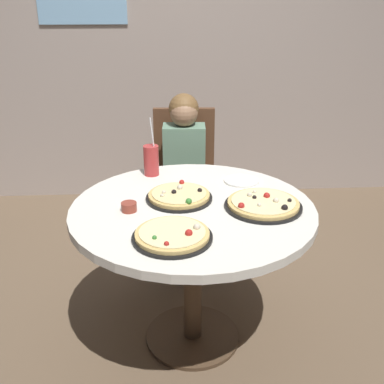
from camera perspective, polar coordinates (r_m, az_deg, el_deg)
ground_plane at (r=2.54m, az=0.07°, el=-17.24°), size 8.00×8.00×0.00m
wall_with_window at (r=3.88m, az=-1.86°, el=20.45°), size 5.20×0.13×2.90m
dining_table at (r=2.18m, az=0.08°, el=-4.37°), size 1.12×1.12×0.75m
chair_wooden at (r=3.11m, az=-0.95°, el=2.22°), size 0.42×0.42×0.95m
diner_child at (r=2.96m, az=-0.94°, el=0.10°), size 0.27×0.42×1.08m
pizza_veggie at (r=2.20m, az=-1.57°, el=-0.48°), size 0.31×0.31×0.05m
pizza_cheese at (r=1.86m, az=-2.38°, el=-5.27°), size 0.32×0.32×0.05m
pizza_pepperoni at (r=2.14m, az=8.66°, el=-1.47°), size 0.35×0.35×0.05m
soda_cup at (r=2.47m, az=-4.98°, el=3.87°), size 0.08×0.08×0.31m
sauce_bowl at (r=2.10m, az=-7.67°, el=-1.80°), size 0.07×0.07×0.04m
plate_small at (r=2.41m, az=6.05°, el=1.37°), size 0.18×0.18×0.01m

